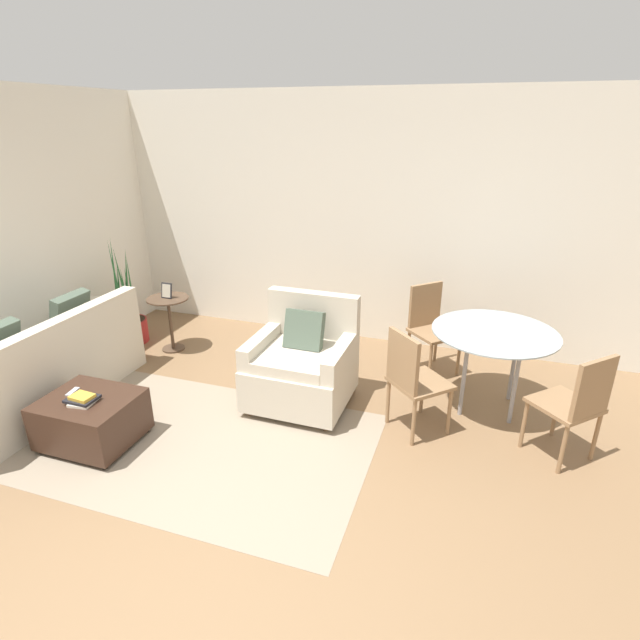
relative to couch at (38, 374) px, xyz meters
The scene contains 15 objects.
ground_plane 2.59m from the couch, 26.45° to the right, with size 20.00×20.00×0.00m, color brown.
wall_back 3.52m from the couch, 46.60° to the left, with size 12.00×0.06×2.75m.
area_rug 1.59m from the couch, ahead, with size 3.00×1.76×0.01m.
couch is the anchor object (origin of this frame).
armchair 2.38m from the couch, 19.60° to the left, with size 0.88×0.84×0.97m.
ottoman 0.93m from the couch, 20.89° to the right, with size 0.71×0.60×0.40m.
book_stack 0.97m from the couch, 23.92° to the right, with size 0.22×0.19×0.07m.
tv_remote_primary 0.75m from the couch, 22.93° to the right, with size 0.06×0.14×0.01m.
potted_plant 1.43m from the couch, 95.41° to the left, with size 0.39×0.39×1.24m.
side_table 1.46m from the couch, 71.70° to the left, with size 0.45×0.45×0.62m.
picture_frame 1.51m from the couch, 71.70° to the left, with size 0.13×0.07×0.17m.
dining_table 4.06m from the couch, 17.73° to the left, with size 1.07×1.07×0.75m.
dining_chair_near_left 3.32m from the couch, 10.95° to the left, with size 0.59×0.59×0.90m.
dining_chair_near_right 4.51m from the couch, ahead, with size 0.59×0.59×0.90m.
dining_chair_far_left 3.74m from the couch, 29.45° to the left, with size 0.59×0.59×0.90m.
Camera 1 is at (1.37, -1.83, 2.44)m, focal length 28.00 mm.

